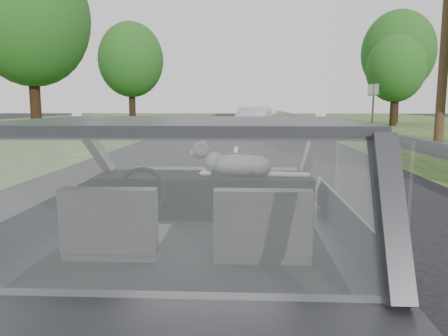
# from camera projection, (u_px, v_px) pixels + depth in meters

# --- Properties ---
(subject_car) EXTENTS (1.80, 4.00, 1.45)m
(subject_car) POSITION_uv_depth(u_px,v_px,m) (194.00, 235.00, 2.68)
(subject_car) COLOR black
(subject_car) RESTS_ON ground
(dashboard) EXTENTS (1.58, 0.45, 0.30)m
(dashboard) POSITION_uv_depth(u_px,v_px,m) (204.00, 194.00, 3.28)
(dashboard) COLOR black
(dashboard) RESTS_ON subject_car
(driver_seat) EXTENTS (0.50, 0.72, 0.42)m
(driver_seat) POSITION_uv_depth(u_px,v_px,m) (115.00, 222.00, 2.39)
(driver_seat) COLOR #262627
(driver_seat) RESTS_ON subject_car
(passenger_seat) EXTENTS (0.50, 0.72, 0.42)m
(passenger_seat) POSITION_uv_depth(u_px,v_px,m) (262.00, 224.00, 2.35)
(passenger_seat) COLOR #262627
(passenger_seat) RESTS_ON subject_car
(steering_wheel) EXTENTS (0.36, 0.36, 0.04)m
(steering_wheel) POSITION_uv_depth(u_px,v_px,m) (142.00, 192.00, 2.99)
(steering_wheel) COLOR black
(steering_wheel) RESTS_ON dashboard
(cat) EXTENTS (0.63, 0.22, 0.28)m
(cat) POSITION_uv_depth(u_px,v_px,m) (239.00, 164.00, 3.18)
(cat) COLOR gray
(cat) RESTS_ON dashboard
(guardrail) EXTENTS (0.05, 90.00, 0.32)m
(guardrail) POSITION_uv_depth(u_px,v_px,m) (386.00, 138.00, 12.37)
(guardrail) COLOR #A0A3A8
(guardrail) RESTS_ON ground
(other_car) EXTENTS (2.47, 4.43, 1.38)m
(other_car) POSITION_uv_depth(u_px,v_px,m) (253.00, 121.00, 21.55)
(other_car) COLOR #ACB4C6
(other_car) RESTS_ON ground
(highway_sign) EXTENTS (0.40, 1.02, 2.58)m
(highway_sign) POSITION_uv_depth(u_px,v_px,m) (373.00, 109.00, 22.67)
(highway_sign) COLOR #186222
(highway_sign) RESTS_ON ground
(utility_pole) EXTENTS (0.31, 0.31, 8.88)m
(utility_pole) POSITION_uv_depth(u_px,v_px,m) (448.00, 8.00, 13.44)
(utility_pole) COLOR #4B3324
(utility_pole) RESTS_ON ground
(tree_2) EXTENTS (4.76, 4.76, 6.05)m
(tree_2) POSITION_uv_depth(u_px,v_px,m) (395.00, 82.00, 30.18)
(tree_2) COLOR #1D5918
(tree_2) RESTS_ON ground
(tree_3) EXTENTS (6.55, 6.55, 8.43)m
(tree_3) POSITION_uv_depth(u_px,v_px,m) (397.00, 69.00, 33.88)
(tree_3) COLOR #1D5918
(tree_3) RESTS_ON ground
(tree_5) EXTENTS (7.55, 7.55, 8.79)m
(tree_5) POSITION_uv_depth(u_px,v_px,m) (32.00, 46.00, 21.75)
(tree_5) COLOR #1D5918
(tree_5) RESTS_ON ground
(tree_6) EXTENTS (6.06, 6.06, 7.53)m
(tree_6) POSITION_uv_depth(u_px,v_px,m) (131.00, 75.00, 33.65)
(tree_6) COLOR #1D5918
(tree_6) RESTS_ON ground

